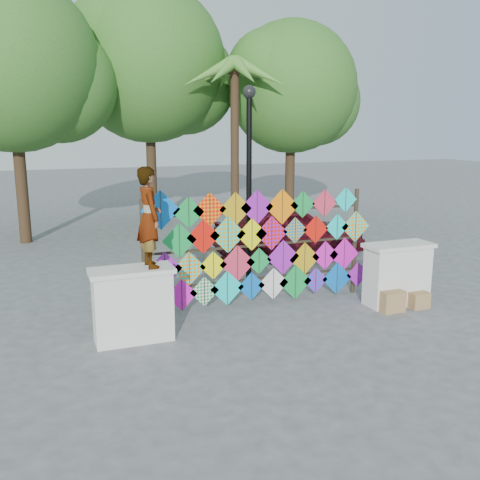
# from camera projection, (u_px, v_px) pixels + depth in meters

# --- Properties ---
(ground) EXTENTS (80.00, 80.00, 0.00)m
(ground) POSITION_uv_depth(u_px,v_px,m) (273.00, 317.00, 10.31)
(ground) COLOR gray
(ground) RESTS_ON ground
(parapet_left) EXTENTS (1.40, 0.65, 1.28)m
(parapet_left) POSITION_uv_depth(u_px,v_px,m) (133.00, 304.00, 9.05)
(parapet_left) COLOR silver
(parapet_left) RESTS_ON ground
(parapet_right) EXTENTS (1.40, 0.65, 1.28)m
(parapet_right) POSITION_uv_depth(u_px,v_px,m) (397.00, 274.00, 10.94)
(parapet_right) COLOR silver
(parapet_right) RESTS_ON ground
(kite_rack) EXTENTS (4.93, 0.24, 2.46)m
(kite_rack) POSITION_uv_depth(u_px,v_px,m) (261.00, 247.00, 10.74)
(kite_rack) COLOR #2B2318
(kite_rack) RESTS_ON ground
(tree_west) EXTENTS (5.85, 5.20, 8.01)m
(tree_west) POSITION_uv_depth(u_px,v_px,m) (15.00, 65.00, 15.90)
(tree_west) COLOR #3F2F1B
(tree_west) RESTS_ON ground
(tree_mid) EXTENTS (6.30, 5.60, 8.61)m
(tree_mid) POSITION_uv_depth(u_px,v_px,m) (151.00, 65.00, 19.22)
(tree_mid) COLOR #3F2F1B
(tree_mid) RESTS_ON ground
(tree_east) EXTENTS (5.40, 4.80, 7.42)m
(tree_east) POSITION_uv_depth(u_px,v_px,m) (293.00, 88.00, 19.76)
(tree_east) COLOR #3F2F1B
(tree_east) RESTS_ON ground
(palm_tree) EXTENTS (3.62, 3.62, 5.83)m
(palm_tree) POSITION_uv_depth(u_px,v_px,m) (235.00, 84.00, 17.36)
(palm_tree) COLOR #3F2F1B
(palm_tree) RESTS_ON ground
(vendor_woman) EXTENTS (0.45, 0.64, 1.69)m
(vendor_woman) POSITION_uv_depth(u_px,v_px,m) (149.00, 217.00, 8.86)
(vendor_woman) COLOR #99999E
(vendor_woman) RESTS_ON parapet_left
(sedan) EXTENTS (4.32, 1.86, 1.45)m
(sedan) POSITION_uv_depth(u_px,v_px,m) (290.00, 231.00, 15.02)
(sedan) COLOR #570E1B
(sedan) RESTS_ON ground
(lamppost) EXTENTS (0.28, 0.28, 4.46)m
(lamppost) POSITION_uv_depth(u_px,v_px,m) (249.00, 169.00, 11.68)
(lamppost) COLOR black
(lamppost) RESTS_ON ground
(cardboard_box_near) EXTENTS (0.48, 0.42, 0.42)m
(cardboard_box_near) POSITION_uv_depth(u_px,v_px,m) (390.00, 300.00, 10.63)
(cardboard_box_near) COLOR olive
(cardboard_box_near) RESTS_ON ground
(cardboard_box_far) EXTENTS (0.39, 0.36, 0.33)m
(cardboard_box_far) POSITION_uv_depth(u_px,v_px,m) (417.00, 299.00, 10.83)
(cardboard_box_far) COLOR olive
(cardboard_box_far) RESTS_ON ground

